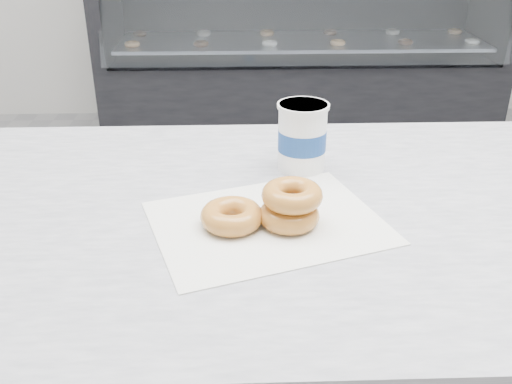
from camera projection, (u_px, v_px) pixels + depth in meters
ground at (362, 358)px, 1.88m from camera, size 5.00×5.00×0.00m
display_case at (300, 55)px, 3.54m from camera, size 2.40×0.74×1.25m
wax_paper at (267, 223)px, 0.87m from camera, size 0.40×0.35×0.00m
donut_single at (232, 216)px, 0.86m from camera, size 0.11×0.11×0.03m
donut_stack at (291, 205)px, 0.85m from camera, size 0.11×0.11×0.06m
coffee_cup at (302, 136)px, 1.02m from camera, size 0.11×0.11×0.12m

